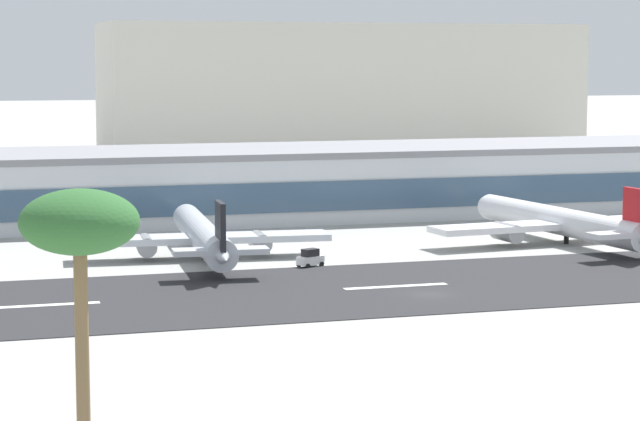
% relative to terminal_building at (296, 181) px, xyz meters
% --- Properties ---
extents(ground_plane, '(1400.00, 1400.00, 0.00)m').
position_rel_terminal_building_xyz_m(ground_plane, '(-6.32, -73.57, -5.52)').
color(ground_plane, '#9E9E99').
extents(runway_strip, '(800.00, 32.41, 0.08)m').
position_rel_terminal_building_xyz_m(runway_strip, '(-6.32, -67.84, -5.48)').
color(runway_strip, '#262628').
rests_on(runway_strip, ground_plane).
extents(runway_centreline_dash_3, '(12.00, 1.20, 0.01)m').
position_rel_terminal_building_xyz_m(runway_centreline_dash_3, '(-46.66, -67.84, -5.44)').
color(runway_centreline_dash_3, white).
rests_on(runway_centreline_dash_3, runway_strip).
extents(runway_centreline_dash_4, '(12.00, 1.20, 0.01)m').
position_rel_terminal_building_xyz_m(runway_centreline_dash_4, '(-8.03, -67.84, -5.44)').
color(runway_centreline_dash_4, white).
rests_on(runway_centreline_dash_4, runway_strip).
extents(terminal_building, '(183.55, 28.89, 11.03)m').
position_rel_terminal_building_xyz_m(terminal_building, '(0.00, 0.00, 0.00)').
color(terminal_building, silver).
rests_on(terminal_building, ground_plane).
extents(distant_hotel_block, '(113.12, 29.52, 33.40)m').
position_rel_terminal_building_xyz_m(distant_hotel_block, '(38.68, 93.85, 11.18)').
color(distant_hotel_block, beige).
rests_on(distant_hotel_block, ground_plane).
extents(airliner_black_tail_gate_0, '(32.48, 43.00, 8.98)m').
position_rel_terminal_building_xyz_m(airliner_black_tail_gate_0, '(-24.11, -41.81, -2.65)').
color(airliner_black_tail_gate_0, silver).
rests_on(airliner_black_tail_gate_0, ground_plane).
extents(airliner_red_tail_gate_1, '(39.15, 43.19, 9.03)m').
position_rel_terminal_building_xyz_m(airliner_red_tail_gate_1, '(26.15, -42.33, -2.65)').
color(airliner_red_tail_gate_1, white).
rests_on(airliner_red_tail_gate_1, ground_plane).
extents(service_baggage_tug_1, '(3.58, 2.89, 2.20)m').
position_rel_terminal_building_xyz_m(service_baggage_tug_1, '(-13.01, -51.38, -4.47)').
color(service_baggage_tug_1, white).
rests_on(service_baggage_tug_1, ground_plane).
extents(palm_tree_2, '(6.80, 6.80, 17.80)m').
position_rel_terminal_building_xyz_m(palm_tree_2, '(-49.51, -128.10, 9.97)').
color(palm_tree_2, brown).
rests_on(palm_tree_2, ground_plane).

